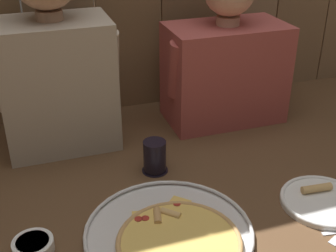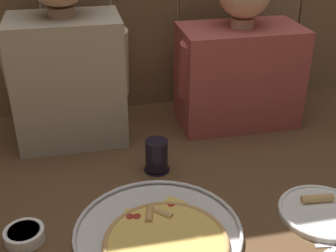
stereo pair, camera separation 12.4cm
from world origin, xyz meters
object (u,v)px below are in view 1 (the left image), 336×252
object	(u,v)px
dinner_plate	(323,201)
drinking_glass	(155,157)
pizza_tray	(173,235)
dipping_bowl	(33,246)
diner_right	(226,56)
diner_left	(54,56)

from	to	relation	value
dinner_plate	drinking_glass	size ratio (longest dim) A/B	2.28
pizza_tray	dinner_plate	distance (m)	0.43
dipping_bowl	diner_right	world-z (taller)	diner_right
pizza_tray	diner_right	distance (m)	0.73
diner_right	dipping_bowl	bearing A→B (deg)	-145.04
drinking_glass	dipping_bowl	size ratio (longest dim) A/B	1.04
dipping_bowl	diner_left	size ratio (longest dim) A/B	0.15
pizza_tray	dinner_plate	size ratio (longest dim) A/B	1.83
diner_left	diner_right	world-z (taller)	diner_left
pizza_tray	drinking_glass	xyz separation A→B (m)	(0.05, 0.30, 0.04)
pizza_tray	dinner_plate	bearing A→B (deg)	-0.08
drinking_glass	dipping_bowl	distance (m)	0.44
dinner_plate	diner_right	distance (m)	0.62
diner_left	dipping_bowl	bearing A→B (deg)	-105.06
pizza_tray	diner_left	size ratio (longest dim) A/B	0.65
dipping_bowl	diner_left	xyz separation A→B (m)	(0.14, 0.51, 0.29)
pizza_tray	dipping_bowl	xyz separation A→B (m)	(-0.33, 0.06, 0.01)
drinking_glass	pizza_tray	bearing A→B (deg)	-98.77
dipping_bowl	diner_left	distance (m)	0.60
dinner_plate	diner_left	xyz separation A→B (m)	(-0.63, 0.57, 0.30)
diner_left	diner_right	distance (m)	0.59
dinner_plate	dipping_bowl	world-z (taller)	dinner_plate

